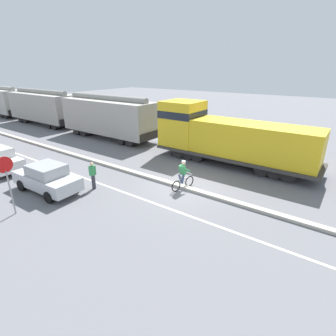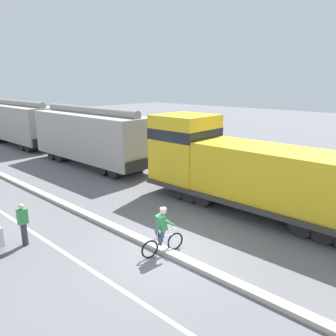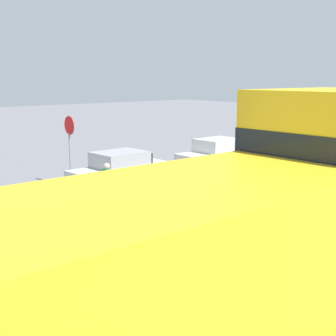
% 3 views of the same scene
% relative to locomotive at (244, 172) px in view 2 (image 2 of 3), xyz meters
% --- Properties ---
extents(ground_plane, '(120.00, 120.00, 0.00)m').
position_rel_locomotive_xyz_m(ground_plane, '(-5.59, -0.09, -1.80)').
color(ground_plane, slate).
extents(median_curb, '(0.36, 36.00, 0.16)m').
position_rel_locomotive_xyz_m(median_curb, '(-5.59, 5.91, -1.72)').
color(median_curb, '#B2AD9E').
rests_on(median_curb, ground).
extents(lane_stripe, '(0.14, 36.00, 0.01)m').
position_rel_locomotive_xyz_m(lane_stripe, '(-7.99, 5.91, -1.79)').
color(lane_stripe, silver).
rests_on(lane_stripe, ground).
extents(locomotive, '(3.10, 11.61, 4.20)m').
position_rel_locomotive_xyz_m(locomotive, '(0.00, 0.00, 0.00)').
color(locomotive, gold).
rests_on(locomotive, ground).
extents(hopper_car_lead, '(2.90, 10.60, 4.18)m').
position_rel_locomotive_xyz_m(hopper_car_lead, '(0.00, 12.16, 0.28)').
color(hopper_car_lead, '#A19E97').
rests_on(hopper_car_lead, ground).
extents(hopper_car_middle, '(2.90, 10.60, 4.18)m').
position_rel_locomotive_xyz_m(hopper_car_middle, '(0.00, 23.76, 0.28)').
color(hopper_car_middle, '#9E9B94').
rests_on(hopper_car_middle, ground).
extents(cyclist, '(1.67, 0.59, 1.71)m').
position_rel_locomotive_xyz_m(cyclist, '(-5.69, -0.16, -0.98)').
color(cyclist, black).
rests_on(cyclist, ground).
extents(pedestrian_by_cars, '(0.34, 0.22, 1.62)m').
position_rel_locomotive_xyz_m(pedestrian_by_cars, '(-8.65, 4.04, -0.95)').
color(pedestrian_by_cars, '#33333D').
rests_on(pedestrian_by_cars, ground).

